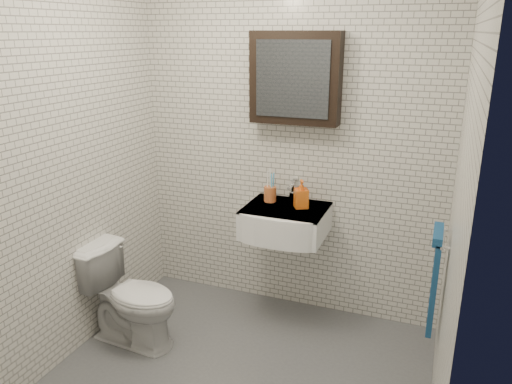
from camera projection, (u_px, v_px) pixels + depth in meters
ground at (236, 379)px, 2.99m from camera, size 2.20×2.00×0.01m
room_shell at (232, 140)px, 2.54m from camera, size 2.22×2.02×2.51m
washbasin at (284, 222)px, 3.39m from camera, size 0.55×0.50×0.20m
faucet at (293, 191)px, 3.52m from camera, size 0.06×0.20×0.15m
mirror_cabinet at (295, 78)px, 3.27m from camera, size 0.60×0.15×0.60m
towel_rail at (435, 275)px, 2.72m from camera, size 0.09×0.30×0.58m
toothbrush_cup at (270, 193)px, 3.50m from camera, size 0.11×0.11×0.24m
soap_bottle at (301, 194)px, 3.37m from camera, size 0.12×0.12×0.19m
toilet at (131, 296)px, 3.28m from camera, size 0.68×0.43×0.67m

